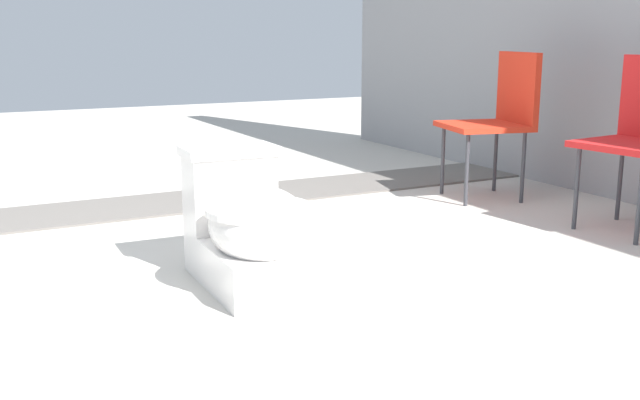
{
  "coord_description": "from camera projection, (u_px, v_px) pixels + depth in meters",
  "views": [
    {
      "loc": [
        2.81,
        -0.75,
        0.94
      ],
      "look_at": [
        0.28,
        0.57,
        0.3
      ],
      "focal_mm": 42.0,
      "sensor_mm": 36.0,
      "label": 1
    }
  ],
  "objects": [
    {
      "name": "ground_plane",
      "position": [
        161.0,
        274.0,
        2.98
      ],
      "size": [
        14.0,
        14.0,
        0.0
      ],
      "primitive_type": "plane",
      "color": "#B7B2A8"
    },
    {
      "name": "gravel_strip",
      "position": [
        188.0,
        201.0,
        4.25
      ],
      "size": [
        0.56,
        8.0,
        0.01
      ],
      "primitive_type": "cube",
      "color": "#605B56",
      "rests_on": "ground"
    },
    {
      "name": "toilet",
      "position": [
        250.0,
        229.0,
        2.8
      ],
      "size": [
        0.64,
        0.4,
        0.52
      ],
      "rotation": [
        0.0,
        0.0,
        -0.03
      ],
      "color": "white",
      "rests_on": "ground"
    },
    {
      "name": "folding_chair_left",
      "position": [
        500.0,
        110.0,
        4.27
      ],
      "size": [
        0.53,
        0.53,
        0.83
      ],
      "rotation": [
        0.0,
        0.0,
        -1.82
      ],
      "color": "red",
      "rests_on": "ground"
    }
  ]
}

